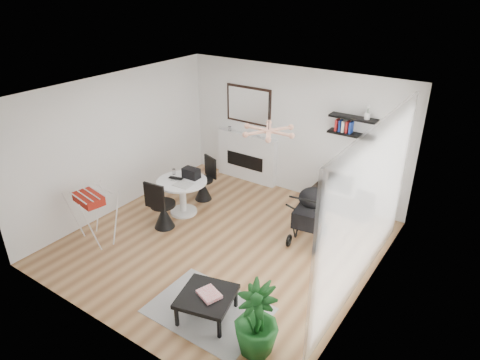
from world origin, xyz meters
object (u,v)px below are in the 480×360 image
Objects in this scene: drying_rack at (95,215)px; coffee_table at (207,297)px; potted_plant at (256,319)px; fireplace at (247,152)px; tv_console at (342,200)px; crt_tv at (345,179)px; stroller at (310,217)px; dining_table at (182,192)px.

drying_rack reaches higher than coffee_table.
potted_plant is at bearing -7.66° from coffee_table.
fireplace is 2.44m from tv_console.
coffee_table is at bearing 2.57° from drying_rack.
fireplace reaches higher than crt_tv.
stroller is (-0.10, -1.30, 0.23)m from tv_console.
stroller is (3.08, 2.18, -0.06)m from drying_rack.
fireplace reaches higher than drying_rack.
coffee_table is (-0.40, -3.86, -0.36)m from crt_tv.
crt_tv is 3.19m from dining_table.
stroller reaches higher than potted_plant.
crt_tv is 0.59× the size of drying_rack.
fireplace reaches higher than tv_console.
coffee_table is at bearing -42.50° from dining_table.
stroller reaches higher than tv_console.
fireplace is 2.13× the size of potted_plant.
dining_table is at bearing -94.90° from fireplace.
tv_console is 3.89m from coffee_table.
fireplace is at bearing 124.89° from potted_plant.
coffee_table is at bearing 172.34° from potted_plant.
stroller is at bearing -94.53° from crt_tv.
drying_rack is (-3.19, -3.48, -0.19)m from crt_tv.
drying_rack is (-3.18, -3.48, 0.29)m from tv_console.
fireplace is 3.71m from drying_rack.
dining_table is (-2.57, -1.87, 0.25)m from tv_console.
drying_rack reaches higher than dining_table.
potted_plant is (0.49, -3.98, 0.28)m from tv_console.
fireplace is at bearing 139.71° from stroller.
tv_console is 1.22× the size of dining_table.
potted_plant is (2.88, -4.13, -0.18)m from fireplace.
dining_table is at bearing 145.32° from potted_plant.
crt_tv is at bearing 96.86° from potted_plant.
coffee_table is 0.90m from potted_plant.
dining_table is 1.11× the size of coffee_table.
drying_rack is 1.11× the size of coffee_table.
tv_console is 4.72m from drying_rack.
fireplace is at bearing 176.61° from tv_console.
tv_console is 0.48m from crt_tv.
stroller reaches higher than coffee_table.
dining_table is at bearing 137.50° from coffee_table.
stroller is 2.74m from potted_plant.
drying_rack is (-0.79, -3.62, -0.17)m from fireplace.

